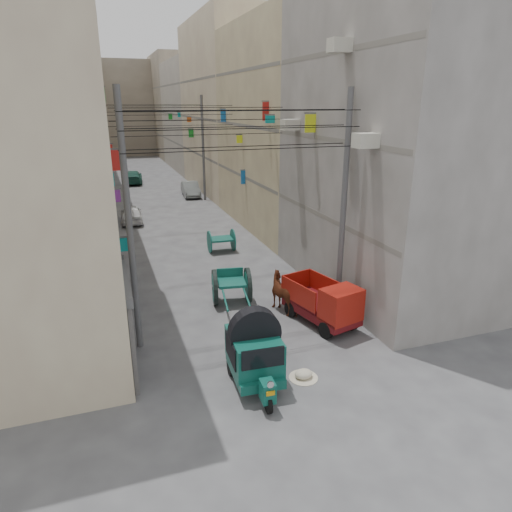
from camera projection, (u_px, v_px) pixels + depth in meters
name	position (u px, v px, depth m)	size (l,w,h in m)	color
ground	(324.00, 444.00, 10.60)	(140.00, 140.00, 0.00)	#444447
building_row_left	(44.00, 115.00, 36.61)	(8.00, 62.00, 14.00)	beige
building_row_right	(235.00, 114.00, 41.52)	(8.00, 62.00, 14.00)	#9E9893
end_cap_building	(122.00, 108.00, 67.58)	(22.00, 10.00, 13.00)	gray
shutters_left	(119.00, 261.00, 18.20)	(0.18, 14.40, 2.88)	#48474C
signboards	(170.00, 170.00, 28.88)	(8.22, 40.52, 5.67)	#CD5718
ac_units	(327.00, 105.00, 16.19)	(0.70, 6.55, 3.35)	beige
utility_poles	(183.00, 171.00, 24.53)	(7.40, 22.20, 8.00)	#525255
overhead_cables	(190.00, 119.00, 21.31)	(7.40, 22.52, 1.12)	black
auto_rickshaw	(255.00, 351.00, 12.53)	(1.54, 2.56, 1.77)	black
tonga_cart	(231.00, 286.00, 17.79)	(1.66, 3.25, 1.40)	black
mini_truck	(327.00, 306.00, 15.87)	(1.98, 3.19, 1.66)	black
second_cart	(221.00, 240.00, 23.96)	(1.38, 1.23, 1.18)	#135448
feed_sack	(303.00, 374.00, 13.09)	(0.52, 0.42, 0.26)	beige
horse	(286.00, 293.00, 17.15)	(0.77, 1.68, 1.42)	brown
distant_car_white	(131.00, 214.00, 29.76)	(1.34, 3.33, 1.14)	silver
distant_car_grey	(191.00, 189.00, 37.95)	(1.26, 3.61, 1.19)	slate
distant_car_green	(133.00, 177.00, 43.90)	(1.69, 4.17, 1.21)	#1B5143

